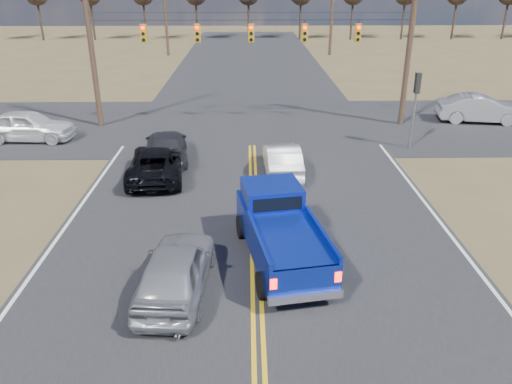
{
  "coord_description": "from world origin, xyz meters",
  "views": [
    {
      "loc": [
        -0.23,
        -11.09,
        8.38
      ],
      "look_at": [
        0.04,
        4.55,
        1.5
      ],
      "focal_mm": 35.0,
      "sensor_mm": 36.0,
      "label": 1
    }
  ],
  "objects_px": {
    "pickup_truck": "(280,230)",
    "cross_car_west": "(28,126)",
    "silver_suv": "(176,269)",
    "black_suv": "(157,162)",
    "white_car_queue": "(282,159)",
    "cross_car_east_near": "(480,109)",
    "dgrey_car_queue": "(166,146)"
  },
  "relations": [
    {
      "from": "pickup_truck",
      "to": "cross_car_east_near",
      "type": "xyz_separation_m",
      "value": [
        13.16,
        15.72,
        -0.18
      ]
    },
    {
      "from": "silver_suv",
      "to": "cross_car_west",
      "type": "distance_m",
      "value": 17.38
    },
    {
      "from": "pickup_truck",
      "to": "cross_car_west",
      "type": "relative_size",
      "value": 1.19
    },
    {
      "from": "pickup_truck",
      "to": "cross_car_west",
      "type": "height_order",
      "value": "pickup_truck"
    },
    {
      "from": "white_car_queue",
      "to": "dgrey_car_queue",
      "type": "bearing_deg",
      "value": -21.74
    },
    {
      "from": "black_suv",
      "to": "white_car_queue",
      "type": "distance_m",
      "value": 5.58
    },
    {
      "from": "black_suv",
      "to": "pickup_truck",
      "type": "bearing_deg",
      "value": 121.85
    },
    {
      "from": "black_suv",
      "to": "cross_car_west",
      "type": "distance_m",
      "value": 9.57
    },
    {
      "from": "silver_suv",
      "to": "cross_car_west",
      "type": "relative_size",
      "value": 0.92
    },
    {
      "from": "pickup_truck",
      "to": "white_car_queue",
      "type": "height_order",
      "value": "pickup_truck"
    },
    {
      "from": "dgrey_car_queue",
      "to": "cross_car_west",
      "type": "distance_m",
      "value": 8.57
    },
    {
      "from": "cross_car_west",
      "to": "cross_car_east_near",
      "type": "bearing_deg",
      "value": -80.45
    },
    {
      "from": "white_car_queue",
      "to": "cross_car_east_near",
      "type": "relative_size",
      "value": 0.86
    },
    {
      "from": "cross_car_west",
      "to": "white_car_queue",
      "type": "bearing_deg",
      "value": -108.66
    },
    {
      "from": "silver_suv",
      "to": "dgrey_car_queue",
      "type": "distance_m",
      "value": 11.25
    },
    {
      "from": "pickup_truck",
      "to": "white_car_queue",
      "type": "relative_size",
      "value": 1.34
    },
    {
      "from": "silver_suv",
      "to": "black_suv",
      "type": "distance_m",
      "value": 9.06
    },
    {
      "from": "pickup_truck",
      "to": "cross_car_west",
      "type": "bearing_deg",
      "value": 125.86
    },
    {
      "from": "silver_suv",
      "to": "black_suv",
      "type": "bearing_deg",
      "value": -73.18
    },
    {
      "from": "dgrey_car_queue",
      "to": "cross_car_east_near",
      "type": "bearing_deg",
      "value": -168.53
    },
    {
      "from": "black_suv",
      "to": "silver_suv",
      "type": "bearing_deg",
      "value": 98.93
    },
    {
      "from": "cross_car_east_near",
      "to": "dgrey_car_queue",
      "type": "bearing_deg",
      "value": 119.09
    },
    {
      "from": "pickup_truck",
      "to": "white_car_queue",
      "type": "bearing_deg",
      "value": 75.82
    },
    {
      "from": "pickup_truck",
      "to": "dgrey_car_queue",
      "type": "relative_size",
      "value": 1.17
    },
    {
      "from": "dgrey_car_queue",
      "to": "pickup_truck",
      "type": "bearing_deg",
      "value": 109.92
    },
    {
      "from": "cross_car_east_near",
      "to": "white_car_queue",
      "type": "bearing_deg",
      "value": 133.16
    },
    {
      "from": "cross_car_west",
      "to": "cross_car_east_near",
      "type": "xyz_separation_m",
      "value": [
        26.03,
        3.21,
        -0.0
      ]
    },
    {
      "from": "pickup_truck",
      "to": "silver_suv",
      "type": "bearing_deg",
      "value": -159.17
    },
    {
      "from": "cross_car_west",
      "to": "pickup_truck",
      "type": "bearing_deg",
      "value": -131.65
    },
    {
      "from": "pickup_truck",
      "to": "cross_car_east_near",
      "type": "relative_size",
      "value": 1.15
    },
    {
      "from": "pickup_truck",
      "to": "cross_car_west",
      "type": "xyz_separation_m",
      "value": [
        -12.87,
        12.51,
        -0.17
      ]
    },
    {
      "from": "cross_car_east_near",
      "to": "black_suv",
      "type": "bearing_deg",
      "value": 125.03
    }
  ]
}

